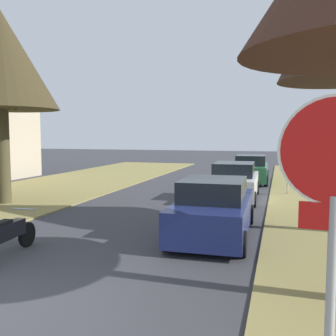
{
  "coord_description": "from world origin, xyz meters",
  "views": [
    {
      "loc": [
        4.0,
        -4.53,
        2.74
      ],
      "look_at": [
        0.69,
        6.7,
        1.71
      ],
      "focal_mm": 40.71,
      "sensor_mm": 36.0,
      "label": 1
    }
  ],
  "objects_px": {
    "parked_sedan_green": "(251,170)",
    "parked_motorcycle": "(8,235)",
    "stop_sign_far": "(288,148)",
    "stop_sign_near": "(334,210)",
    "parked_sedan_white": "(234,182)",
    "street_tree_left_mid_a": "(0,59)",
    "parked_sedan_navy": "(214,210)"
  },
  "relations": [
    {
      "from": "stop_sign_near",
      "to": "parked_motorcycle",
      "type": "xyz_separation_m",
      "value": [
        -6.23,
        4.14,
        -1.72
      ]
    },
    {
      "from": "parked_sedan_white",
      "to": "parked_sedan_green",
      "type": "relative_size",
      "value": 1.0
    },
    {
      "from": "stop_sign_far",
      "to": "street_tree_left_mid_a",
      "type": "distance_m",
      "value": 12.58
    },
    {
      "from": "parked_sedan_white",
      "to": "parked_sedan_green",
      "type": "height_order",
      "value": "same"
    },
    {
      "from": "parked_sedan_white",
      "to": "parked_motorcycle",
      "type": "xyz_separation_m",
      "value": [
        -4.02,
        -9.07,
        -0.24
      ]
    },
    {
      "from": "stop_sign_near",
      "to": "parked_sedan_green",
      "type": "distance_m",
      "value": 19.44
    },
    {
      "from": "parked_sedan_white",
      "to": "parked_motorcycle",
      "type": "bearing_deg",
      "value": -113.92
    },
    {
      "from": "street_tree_left_mid_a",
      "to": "parked_sedan_green",
      "type": "distance_m",
      "value": 14.02
    },
    {
      "from": "stop_sign_far",
      "to": "parked_sedan_green",
      "type": "xyz_separation_m",
      "value": [
        -1.94,
        4.2,
        -1.42
      ]
    },
    {
      "from": "stop_sign_far",
      "to": "parked_sedan_green",
      "type": "height_order",
      "value": "stop_sign_far"
    },
    {
      "from": "stop_sign_near",
      "to": "parked_sedan_green",
      "type": "bearing_deg",
      "value": 95.81
    },
    {
      "from": "stop_sign_far",
      "to": "stop_sign_near",
      "type": "bearing_deg",
      "value": -89.92
    },
    {
      "from": "street_tree_left_mid_a",
      "to": "parked_motorcycle",
      "type": "relative_size",
      "value": 3.68
    },
    {
      "from": "stop_sign_far",
      "to": "parked_motorcycle",
      "type": "distance_m",
      "value": 12.69
    },
    {
      "from": "stop_sign_far",
      "to": "parked_sedan_navy",
      "type": "relative_size",
      "value": 0.66
    },
    {
      "from": "stop_sign_far",
      "to": "parked_motorcycle",
      "type": "height_order",
      "value": "stop_sign_far"
    },
    {
      "from": "stop_sign_far",
      "to": "parked_sedan_white",
      "type": "distance_m",
      "value": 3.21
    },
    {
      "from": "stop_sign_near",
      "to": "parked_motorcycle",
      "type": "height_order",
      "value": "stop_sign_near"
    },
    {
      "from": "parked_sedan_green",
      "to": "parked_motorcycle",
      "type": "bearing_deg",
      "value": -105.73
    },
    {
      "from": "street_tree_left_mid_a",
      "to": "stop_sign_far",
      "type": "bearing_deg",
      "value": 27.3
    },
    {
      "from": "street_tree_left_mid_a",
      "to": "parked_sedan_green",
      "type": "height_order",
      "value": "street_tree_left_mid_a"
    },
    {
      "from": "parked_sedan_navy",
      "to": "stop_sign_near",
      "type": "bearing_deg",
      "value": -73.96
    },
    {
      "from": "stop_sign_far",
      "to": "parked_motorcycle",
      "type": "xyz_separation_m",
      "value": [
        -6.21,
        -10.94,
        -1.66
      ]
    },
    {
      "from": "stop_sign_far",
      "to": "street_tree_left_mid_a",
      "type": "xyz_separation_m",
      "value": [
        -10.75,
        -5.55,
        3.46
      ]
    },
    {
      "from": "parked_sedan_navy",
      "to": "parked_sedan_white",
      "type": "distance_m",
      "value": 6.08
    },
    {
      "from": "stop_sign_near",
      "to": "stop_sign_far",
      "type": "distance_m",
      "value": 15.08
    },
    {
      "from": "parked_sedan_green",
      "to": "street_tree_left_mid_a",
      "type": "bearing_deg",
      "value": -132.09
    },
    {
      "from": "parked_sedan_white",
      "to": "parked_motorcycle",
      "type": "relative_size",
      "value": 2.16
    },
    {
      "from": "parked_sedan_green",
      "to": "stop_sign_near",
      "type": "bearing_deg",
      "value": -84.19
    },
    {
      "from": "stop_sign_near",
      "to": "stop_sign_far",
      "type": "relative_size",
      "value": 1.02
    },
    {
      "from": "parked_sedan_navy",
      "to": "parked_sedan_white",
      "type": "xyz_separation_m",
      "value": [
        -0.15,
        6.08,
        0.0
      ]
    },
    {
      "from": "parked_sedan_white",
      "to": "parked_motorcycle",
      "type": "height_order",
      "value": "parked_sedan_white"
    }
  ]
}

